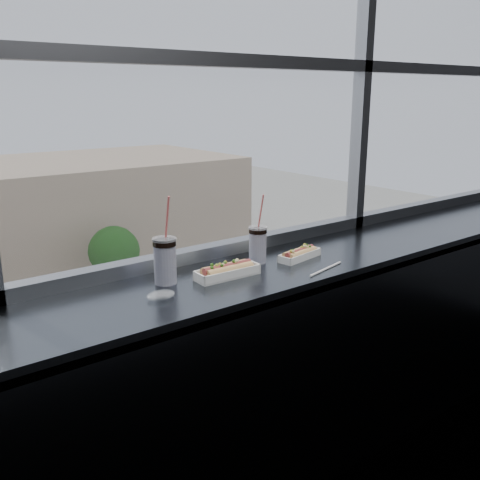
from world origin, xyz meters
TOP-DOWN VIEW (x-y plane):
  - wall_back_lower at (0.00, 1.50)m, footprint 6.00×0.00m
  - counter at (0.00, 1.23)m, footprint 6.00×0.55m
  - counter_fascia at (0.00, 0.97)m, footprint 6.00×0.04m
  - hotdog_tray_left at (-0.13, 1.22)m, footprint 0.29×0.10m
  - hotdog_tray_right at (0.29, 1.22)m, footprint 0.25×0.12m
  - soda_cup_left at (-0.38, 1.31)m, footprint 0.10×0.10m
  - soda_cup_right at (0.10, 1.30)m, footprint 0.09×0.09m
  - loose_straw at (0.27, 1.03)m, footprint 0.25×0.06m
  - wrapper at (-0.48, 1.17)m, footprint 0.11×0.08m
  - car_far_c at (12.43, 25.50)m, footprint 3.40×6.50m
  - car_near_d at (7.88, 17.50)m, footprint 2.85×5.85m
  - pedestrian_d at (9.49, 30.67)m, footprint 0.74×0.99m
  - tree_right at (11.68, 29.50)m, footprint 3.19×3.19m

SIDE VIEW (x-z plane):
  - car_near_d at x=7.88m, z-range -10.94..-9.05m
  - car_far_c at x=12.43m, z-range -10.94..-8.87m
  - pedestrian_d at x=9.49m, z-range -10.96..-8.73m
  - tree_right at x=11.68m, z-range -10.11..-5.14m
  - wall_back_lower at x=0.00m, z-range -2.45..3.55m
  - counter_fascia at x=0.00m, z-range 0.03..1.07m
  - counter at x=0.00m, z-range 1.04..1.10m
  - loose_straw at x=0.27m, z-range 1.10..1.11m
  - wrapper at x=-0.48m, z-range 1.10..1.13m
  - hotdog_tray_right at x=0.29m, z-range 1.09..1.15m
  - hotdog_tray_left at x=-0.13m, z-range 1.09..1.16m
  - soda_cup_right at x=0.10m, z-range 1.03..1.35m
  - soda_cup_left at x=-0.38m, z-range 1.02..1.39m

